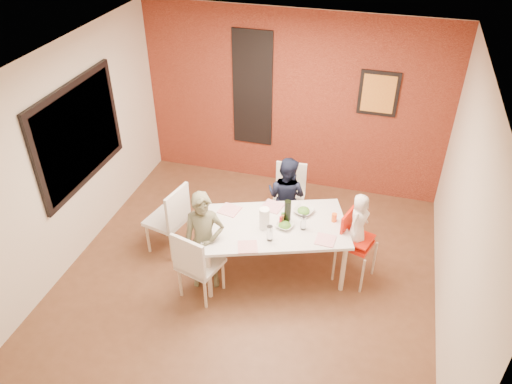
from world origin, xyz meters
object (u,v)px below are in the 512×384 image
(child_near, at_px, (205,242))
(dining_table, at_px, (274,229))
(chair_left, at_px, (171,217))
(chair_near, at_px, (196,263))
(child_far, at_px, (286,196))
(paper_towel_roll, at_px, (264,218))
(wine_bottle, at_px, (288,212))
(high_chair, at_px, (354,240))
(chair_far, at_px, (290,191))
(toddler, at_px, (359,220))

(child_near, bearing_deg, dining_table, 13.55)
(dining_table, bearing_deg, child_near, -148.03)
(chair_left, bearing_deg, chair_near, 53.32)
(chair_left, bearing_deg, child_far, 133.51)
(dining_table, relative_size, paper_towel_roll, 7.18)
(chair_near, relative_size, wine_bottle, 3.08)
(dining_table, bearing_deg, paper_towel_roll, -140.94)
(chair_left, distance_m, high_chair, 2.30)
(paper_towel_roll, bearing_deg, dining_table, 39.06)
(dining_table, xyz_separation_m, child_near, (-0.72, -0.45, 0.00))
(chair_far, height_order, chair_left, chair_left)
(chair_left, bearing_deg, child_near, 66.38)
(chair_near, bearing_deg, chair_far, -96.62)
(child_near, bearing_deg, wine_bottle, 13.74)
(chair_near, relative_size, chair_left, 0.97)
(dining_table, xyz_separation_m, chair_far, (-0.04, 1.05, -0.15))
(child_near, xyz_separation_m, paper_towel_roll, (0.62, 0.37, 0.20))
(chair_near, bearing_deg, high_chair, -137.87)
(paper_towel_roll, bearing_deg, chair_far, 86.96)
(toddler, xyz_separation_m, paper_towel_roll, (-1.07, -0.23, -0.04))
(high_chair, bearing_deg, wine_bottle, 112.43)
(chair_far, distance_m, wine_bottle, 1.04)
(chair_near, distance_m, high_chair, 1.89)
(child_far, bearing_deg, toddler, 162.61)
(child_far, bearing_deg, chair_near, 80.79)
(high_chair, height_order, child_far, child_far)
(chair_near, relative_size, paper_towel_roll, 3.52)
(child_far, distance_m, paper_towel_roll, 0.93)
(chair_left, height_order, child_near, child_near)
(chair_far, relative_size, wine_bottle, 2.91)
(high_chair, distance_m, wine_bottle, 0.86)
(toddler, xyz_separation_m, wine_bottle, (-0.83, -0.06, -0.02))
(paper_towel_roll, bearing_deg, child_far, 85.69)
(wine_bottle, bearing_deg, child_far, 103.40)
(child_near, height_order, child_far, child_near)
(child_far, xyz_separation_m, toddler, (1.00, -0.66, 0.31))
(chair_far, xyz_separation_m, child_far, (0.01, -0.24, 0.08))
(dining_table, height_order, child_near, child_near)
(dining_table, bearing_deg, wine_bottle, 33.16)
(dining_table, relative_size, chair_far, 2.17)
(chair_left, relative_size, child_far, 0.85)
(chair_left, bearing_deg, high_chair, 106.05)
(chair_left, height_order, toddler, toddler)
(child_near, height_order, paper_towel_roll, child_near)
(chair_far, relative_size, chair_left, 0.91)
(chair_near, bearing_deg, dining_table, -121.65)
(child_near, xyz_separation_m, toddler, (1.68, 0.59, 0.24))
(dining_table, relative_size, toddler, 2.90)
(toddler, bearing_deg, wine_bottle, 114.45)
(child_far, bearing_deg, chair_far, -72.21)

